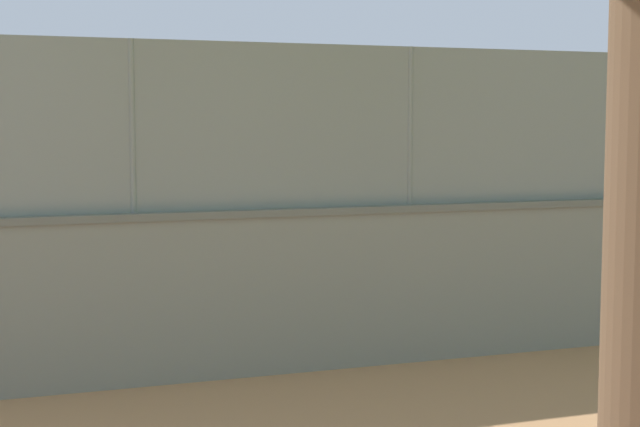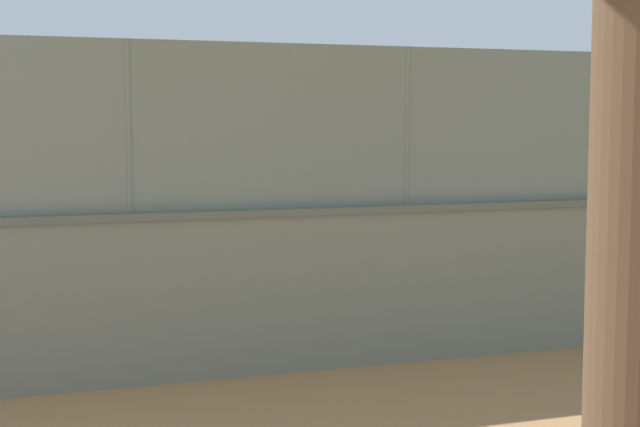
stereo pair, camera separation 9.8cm
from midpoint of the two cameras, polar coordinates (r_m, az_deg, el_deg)
ground_plane at (r=24.94m, az=1.09°, el=-1.02°), size 260.00×260.00×0.00m
perimeter_wall at (r=12.96m, az=18.33°, el=-3.11°), size 32.58×0.98×1.84m
fence_panel_on_wall at (r=12.82m, az=18.57°, el=4.98°), size 31.99×0.62×1.82m
player_foreground_swinging at (r=25.26m, az=-7.59°, el=1.27°), size 1.06×0.89×1.67m
player_baseline_waiting at (r=18.28m, az=-4.45°, el=-0.51°), size 0.72×1.25×1.55m
sports_ball at (r=23.25m, az=-4.45°, el=-1.21°), size 0.23×0.23×0.23m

